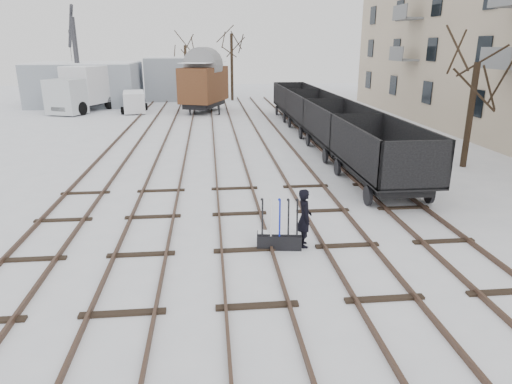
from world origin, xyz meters
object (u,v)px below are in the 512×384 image
ground_frame (279,239)px  worker (304,218)px  freight_wagon_a (380,164)px  crane (80,81)px  box_van_wagon (204,83)px  lorry (88,88)px  panel_van (134,102)px

ground_frame → worker: size_ratio=0.85×
freight_wagon_a → crane: 34.19m
box_van_wagon → lorry: (-10.43, 2.23, -0.48)m
ground_frame → lorry: lorry is taller
box_van_wagon → crane: crane is taller
freight_wagon_a → lorry: (-17.75, 25.82, 1.02)m
worker → panel_van: bearing=17.6°
worker → freight_wagon_a: bearing=-38.3°
lorry → worker: bearing=-44.5°
ground_frame → crane: crane is taller
crane → box_van_wagon: bearing=-43.5°
freight_wagon_a → crane: (-19.08, 28.33, 1.41)m
lorry → panel_van: (4.23, -1.68, -1.09)m
box_van_wagon → lorry: box_van_wagon is taller
worker → lorry: size_ratio=0.19×
freight_wagon_a → box_van_wagon: 24.74m
ground_frame → lorry: (-12.72, 31.29, 1.75)m
worker → box_van_wagon: 29.17m
lorry → panel_van: bearing=0.5°
box_van_wagon → panel_van: (-6.20, 0.55, -1.57)m
lorry → box_van_wagon: bearing=10.1°
freight_wagon_a → worker: bearing=-128.5°
crane → lorry: bearing=-83.6°
lorry → crane: 2.87m
lorry → panel_van: 4.68m
ground_frame → box_van_wagon: (-2.29, 29.07, 2.22)m
box_van_wagon → worker: bearing=-63.7°
ground_frame → freight_wagon_a: bearing=55.7°
worker → freight_wagon_a: 6.87m
ground_frame → freight_wagon_a: (5.02, 5.48, 0.73)m
box_van_wagon → crane: size_ratio=0.69×
ground_frame → panel_van: bearing=114.3°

